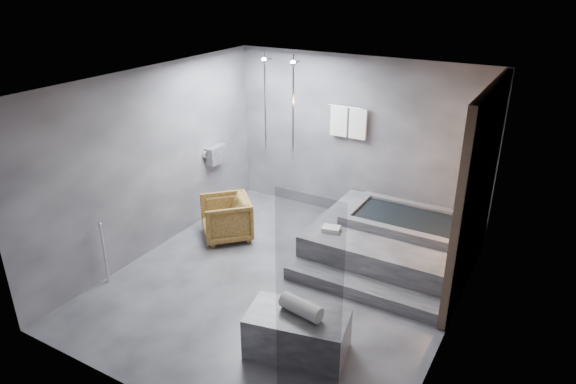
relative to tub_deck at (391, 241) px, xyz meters
The scene contains 7 objects.
room 2.02m from the tub_deck, 118.47° to the right, with size 5.00×5.04×2.82m.
tub_deck is the anchor object (origin of this frame).
tub_step 1.19m from the tub_deck, 90.00° to the right, with size 2.20×0.36×0.18m, color #37373A.
concrete_bench 2.60m from the tub_deck, 94.39° to the right, with size 1.13×0.62×0.51m, color #37373A.
driftwood_chair 2.64m from the tub_deck, 163.15° to the right, with size 0.74×0.77×0.70m, color #452E11.
rolled_towel 2.59m from the tub_deck, 93.86° to the right, with size 0.18×0.18×0.51m, color white.
deck_towel 0.98m from the tub_deck, 141.55° to the right, with size 0.26×0.19×0.07m, color silver.
Camera 1 is at (3.09, -5.26, 4.04)m, focal length 32.00 mm.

